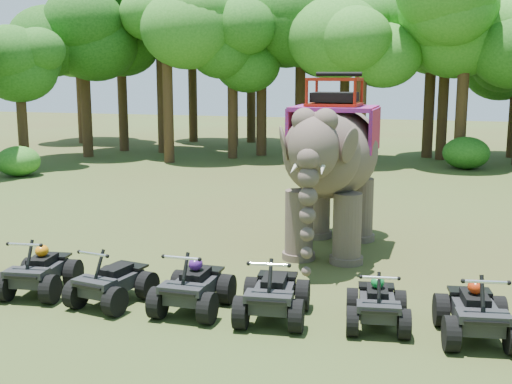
# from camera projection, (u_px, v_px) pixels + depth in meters

# --- Properties ---
(ground) EXTENTS (110.00, 110.00, 0.00)m
(ground) POSITION_uv_depth(u_px,v_px,m) (241.00, 282.00, 14.79)
(ground) COLOR #47381E
(ground) RESTS_ON ground
(elephant) EXTENTS (2.53, 5.67, 4.74)m
(elephant) POSITION_uv_depth(u_px,v_px,m) (333.00, 163.00, 17.14)
(elephant) COLOR #4E4139
(elephant) RESTS_ON ground
(atv_0) EXTENTS (1.49, 1.89, 1.29)m
(atv_0) POSITION_uv_depth(u_px,v_px,m) (39.00, 265.00, 13.94)
(atv_0) COLOR black
(atv_0) RESTS_ON ground
(atv_1) EXTENTS (1.49, 1.86, 1.25)m
(atv_1) POSITION_uv_depth(u_px,v_px,m) (112.00, 275.00, 13.31)
(atv_1) COLOR black
(atv_1) RESTS_ON ground
(atv_2) EXTENTS (1.30, 1.78, 1.31)m
(atv_2) POSITION_uv_depth(u_px,v_px,m) (193.00, 279.00, 12.91)
(atv_2) COLOR black
(atv_2) RESTS_ON ground
(atv_3) EXTENTS (1.50, 1.92, 1.32)m
(atv_3) POSITION_uv_depth(u_px,v_px,m) (273.00, 286.00, 12.46)
(atv_3) COLOR black
(atv_3) RESTS_ON ground
(atv_4) EXTENTS (1.37, 1.73, 1.17)m
(atv_4) POSITION_uv_depth(u_px,v_px,m) (378.00, 297.00, 12.09)
(atv_4) COLOR black
(atv_4) RESTS_ON ground
(atv_5) EXTENTS (1.56, 1.95, 1.31)m
(atv_5) POSITION_uv_depth(u_px,v_px,m) (477.00, 304.00, 11.51)
(atv_5) COLOR black
(atv_5) RESTS_ON ground
(tree_0) EXTENTS (6.01, 6.01, 8.58)m
(tree_0) POSITION_uv_depth(u_px,v_px,m) (362.00, 82.00, 32.87)
(tree_0) COLOR #195114
(tree_0) RESTS_ON ground
(tree_1) EXTENTS (6.31, 6.31, 9.01)m
(tree_1) POSITION_uv_depth(u_px,v_px,m) (444.00, 78.00, 35.02)
(tree_1) COLOR #195114
(tree_1) RESTS_ON ground
(tree_29) EXTENTS (4.88, 4.88, 6.97)m
(tree_29) POSITION_uv_depth(u_px,v_px,m) (21.00, 99.00, 32.29)
(tree_29) COLOR #195114
(tree_29) RESTS_ON ground
(tree_30) EXTENTS (6.69, 6.69, 9.55)m
(tree_30) POSITION_uv_depth(u_px,v_px,m) (84.00, 73.00, 36.13)
(tree_30) COLOR #195114
(tree_30) RESTS_ON ground
(tree_31) EXTENTS (5.90, 5.90, 8.43)m
(tree_31) POSITION_uv_depth(u_px,v_px,m) (168.00, 83.00, 33.91)
(tree_31) COLOR #195114
(tree_31) RESTS_ON ground
(tree_32) EXTENTS (5.37, 5.37, 7.68)m
(tree_32) POSITION_uv_depth(u_px,v_px,m) (232.00, 90.00, 35.69)
(tree_32) COLOR #195114
(tree_32) RESTS_ON ground
(tree_33) EXTENTS (6.94, 6.94, 9.92)m
(tree_33) POSITION_uv_depth(u_px,v_px,m) (300.00, 69.00, 37.27)
(tree_33) COLOR #195114
(tree_33) RESTS_ON ground
(tree_34) EXTENTS (7.45, 7.45, 10.65)m
(tree_34) POSITION_uv_depth(u_px,v_px,m) (251.00, 65.00, 43.76)
(tree_34) COLOR #195114
(tree_34) RESTS_ON ground
(tree_35) EXTENTS (7.69, 7.69, 10.99)m
(tree_35) POSITION_uv_depth(u_px,v_px,m) (161.00, 60.00, 37.96)
(tree_35) COLOR #195114
(tree_35) RESTS_ON ground
(tree_37) EXTENTS (7.20, 7.20, 10.28)m
(tree_37) POSITION_uv_depth(u_px,v_px,m) (192.00, 67.00, 44.27)
(tree_37) COLOR #195114
(tree_37) RESTS_ON ground
(tree_38) EXTENTS (6.96, 6.96, 9.94)m
(tree_38) POSITION_uv_depth(u_px,v_px,m) (80.00, 70.00, 43.35)
(tree_38) COLOR #195114
(tree_38) RESTS_ON ground
(tree_40) EXTENTS (7.01, 7.01, 10.01)m
(tree_40) POSITION_uv_depth(u_px,v_px,m) (261.00, 69.00, 36.78)
(tree_40) COLOR #195114
(tree_40) RESTS_ON ground
(tree_42) EXTENTS (7.04, 7.04, 10.06)m
(tree_42) POSITION_uv_depth(u_px,v_px,m) (431.00, 68.00, 35.80)
(tree_42) COLOR #195114
(tree_42) RESTS_ON ground
(tree_43) EXTENTS (6.71, 6.71, 9.58)m
(tree_43) POSITION_uv_depth(u_px,v_px,m) (464.00, 72.00, 32.42)
(tree_43) COLOR #195114
(tree_43) RESTS_ON ground
(tree_44) EXTENTS (6.46, 6.46, 9.23)m
(tree_44) POSITION_uv_depth(u_px,v_px,m) (122.00, 75.00, 39.06)
(tree_44) COLOR #195114
(tree_44) RESTS_ON ground
(tree_45) EXTENTS (5.70, 5.70, 8.14)m
(tree_45) POSITION_uv_depth(u_px,v_px,m) (345.00, 85.00, 36.53)
(tree_45) COLOR #195114
(tree_45) RESTS_ON ground
(tree_46) EXTENTS (6.90, 6.90, 9.85)m
(tree_46) POSITION_uv_depth(u_px,v_px,m) (233.00, 70.00, 41.56)
(tree_46) COLOR #195114
(tree_46) RESTS_ON ground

